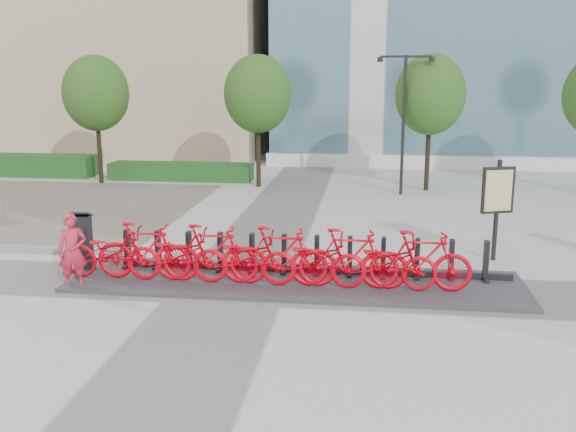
# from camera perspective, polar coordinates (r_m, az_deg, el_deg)

# --- Properties ---
(ground) EXTENTS (120.00, 120.00, 0.00)m
(ground) POSITION_cam_1_polar(r_m,az_deg,el_deg) (13.67, -4.98, -6.17)
(ground) COLOR #AEAEAE
(hedge_b) EXTENTS (6.00, 1.20, 0.70)m
(hedge_b) POSITION_cam_1_polar(r_m,az_deg,el_deg) (27.29, -9.48, 3.93)
(hedge_b) COLOR #194017
(hedge_b) RESTS_ON ground
(tree_0) EXTENTS (2.60, 2.60, 5.10)m
(tree_0) POSITION_cam_1_polar(r_m,az_deg,el_deg) (26.91, -16.71, 10.39)
(tree_0) COLOR black
(tree_0) RESTS_ON ground
(tree_1) EXTENTS (2.60, 2.60, 5.10)m
(tree_1) POSITION_cam_1_polar(r_m,az_deg,el_deg) (25.02, -2.71, 10.77)
(tree_1) COLOR black
(tree_1) RESTS_ON ground
(tree_2) EXTENTS (2.60, 2.60, 5.10)m
(tree_2) POSITION_cam_1_polar(r_m,az_deg,el_deg) (24.75, 12.55, 10.47)
(tree_2) COLOR black
(tree_2) RESTS_ON ground
(streetlamp) EXTENTS (2.00, 0.20, 5.00)m
(streetlamp) POSITION_cam_1_polar(r_m,az_deg,el_deg) (23.70, 10.27, 9.38)
(streetlamp) COLOR black
(streetlamp) RESTS_ON ground
(dock_pad) EXTENTS (9.60, 2.40, 0.08)m
(dock_pad) POSITION_cam_1_polar(r_m,az_deg,el_deg) (13.73, 0.62, -5.85)
(dock_pad) COLOR #3A3A41
(dock_pad) RESTS_ON ground
(dock_rail_posts) EXTENTS (8.02, 0.50, 0.85)m
(dock_rail_posts) POSITION_cam_1_polar(r_m,az_deg,el_deg) (14.04, 1.09, -3.45)
(dock_rail_posts) COLOR black
(dock_rail_posts) RESTS_ON dock_pad
(bike_0) EXTENTS (2.12, 0.74, 1.12)m
(bike_0) POSITION_cam_1_polar(r_m,az_deg,el_deg) (14.20, -15.41, -3.17)
(bike_0) COLOR red
(bike_0) RESTS_ON dock_pad
(bike_1) EXTENTS (2.06, 0.58, 1.24)m
(bike_1) POSITION_cam_1_polar(r_m,az_deg,el_deg) (13.92, -12.68, -3.07)
(bike_1) COLOR red
(bike_1) RESTS_ON dock_pad
(bike_2) EXTENTS (2.12, 0.74, 1.12)m
(bike_2) POSITION_cam_1_polar(r_m,az_deg,el_deg) (13.72, -9.83, -3.45)
(bike_2) COLOR red
(bike_2) RESTS_ON dock_pad
(bike_3) EXTENTS (2.06, 0.58, 1.24)m
(bike_3) POSITION_cam_1_polar(r_m,az_deg,el_deg) (13.51, -6.91, -3.33)
(bike_3) COLOR red
(bike_3) RESTS_ON dock_pad
(bike_4) EXTENTS (2.12, 0.74, 1.12)m
(bike_4) POSITION_cam_1_polar(r_m,az_deg,el_deg) (13.37, -3.91, -3.71)
(bike_4) COLOR red
(bike_4) RESTS_ON dock_pad
(bike_5) EXTENTS (2.06, 0.58, 1.24)m
(bike_5) POSITION_cam_1_polar(r_m,az_deg,el_deg) (13.24, -0.84, -3.57)
(bike_5) COLOR red
(bike_5) RESTS_ON dock_pad
(bike_6) EXTENTS (2.12, 0.74, 1.12)m
(bike_6) POSITION_cam_1_polar(r_m,az_deg,el_deg) (13.18, 2.27, -3.93)
(bike_6) COLOR red
(bike_6) RESTS_ON dock_pad
(bike_7) EXTENTS (2.06, 0.58, 1.24)m
(bike_7) POSITION_cam_1_polar(r_m,az_deg,el_deg) (13.12, 5.41, -3.77)
(bike_7) COLOR red
(bike_7) RESTS_ON dock_pad
(bike_8) EXTENTS (2.12, 0.74, 1.12)m
(bike_8) POSITION_cam_1_polar(r_m,az_deg,el_deg) (13.14, 8.55, -4.12)
(bike_8) COLOR red
(bike_8) RESTS_ON dock_pad
(bike_9) EXTENTS (2.06, 0.58, 1.24)m
(bike_9) POSITION_cam_1_polar(r_m,az_deg,el_deg) (13.16, 11.70, -3.93)
(bike_9) COLOR red
(bike_9) RESTS_ON dock_pad
(kiosk) EXTENTS (0.44, 0.38, 1.34)m
(kiosk) POSITION_cam_1_polar(r_m,az_deg,el_deg) (14.99, -17.73, -2.15)
(kiosk) COLOR black
(kiosk) RESTS_ON dock_pad
(worker_red) EXTENTS (0.67, 0.54, 1.60)m
(worker_red) POSITION_cam_1_polar(r_m,az_deg,el_deg) (13.92, -18.61, -3.00)
(worker_red) COLOR #C1233C
(worker_red) RESTS_ON ground
(map_sign) EXTENTS (0.78, 0.38, 2.42)m
(map_sign) POSITION_cam_1_polar(r_m,az_deg,el_deg) (15.83, 18.15, 1.82)
(map_sign) COLOR black
(map_sign) RESTS_ON ground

